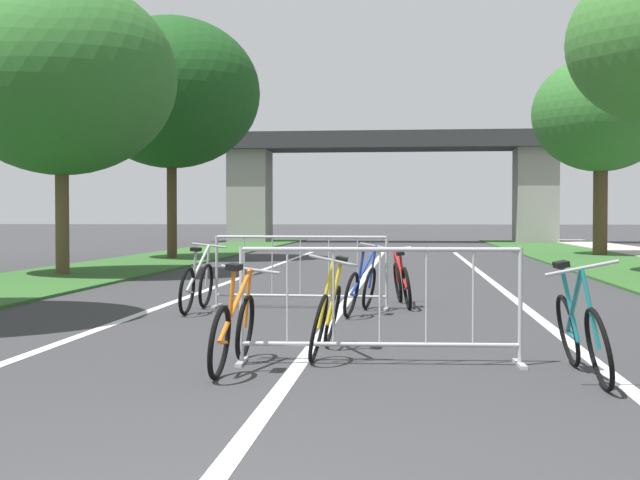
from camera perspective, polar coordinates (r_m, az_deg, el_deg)
The scene contains 17 objects.
grass_verge_left at distance 25.02m, azimuth -11.56°, elevation -1.47°, with size 3.40×50.27×0.05m, color #2D5B26.
grass_verge_right at distance 24.51m, azimuth 18.97°, elevation -1.58°, with size 3.40×50.27×0.05m, color #2D5B26.
lane_stripe_center at distance 17.89m, azimuth 2.75°, elevation -2.69°, with size 0.14×29.08×0.01m, color silver.
lane_stripe_right_lane at distance 17.94m, azimuth 11.25°, elevation -2.71°, with size 0.14×29.08×0.01m, color silver.
lane_stripe_left_lane at distance 18.22m, azimuth -5.61°, elevation -2.62°, with size 0.14×29.08×0.01m, color silver.
overpass_bridge at distance 44.91m, azimuth 4.65°, elevation 4.98°, with size 22.47×3.42×5.63m.
tree_left_pine_far at distance 20.41m, azimuth -16.66°, elevation 10.20°, with size 5.12×5.12×6.60m.
tree_left_pine_near at distance 27.60m, azimuth -9.75°, elevation 9.50°, with size 5.49×5.49×7.50m.
tree_right_cypress_far at distance 30.59m, azimuth 18.00°, elevation 7.87°, with size 4.55×4.55×6.70m.
crowd_barrier_nearest at distance 7.76m, azimuth 3.95°, elevation -4.35°, with size 2.56×0.58×1.05m.
crowd_barrier_second at distance 12.50m, azimuth -1.29°, elevation -2.12°, with size 2.56×0.53×1.05m.
bicycle_orange_0 at distance 7.55m, azimuth -5.71°, elevation -5.85°, with size 0.54×1.58×0.93m.
bicycle_blue_1 at distance 11.83m, azimuth 2.72°, elevation -3.15°, with size 0.64×1.70×0.96m.
bicycle_silver_2 at distance 12.21m, azimuth -8.09°, elevation -2.98°, with size 0.51×1.61×0.95m.
bicycle_yellow_3 at distance 8.33m, azimuth 0.47°, elevation -5.01°, with size 0.45×1.64×0.98m.
bicycle_red_4 at distance 12.88m, azimuth 5.40°, elevation -2.81°, with size 0.57×1.72×0.87m.
bicycle_teal_5 at distance 7.40m, azimuth 16.79°, elevation -5.86°, with size 0.55×1.72×1.00m.
Camera 1 is at (0.97, -3.27, 1.32)m, focal length 48.67 mm.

